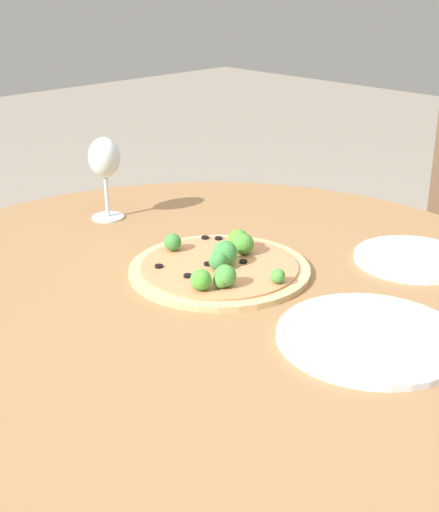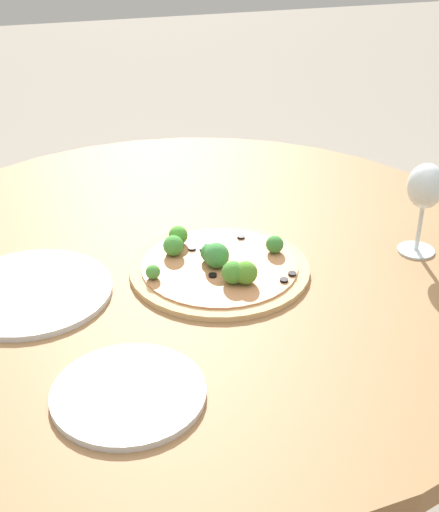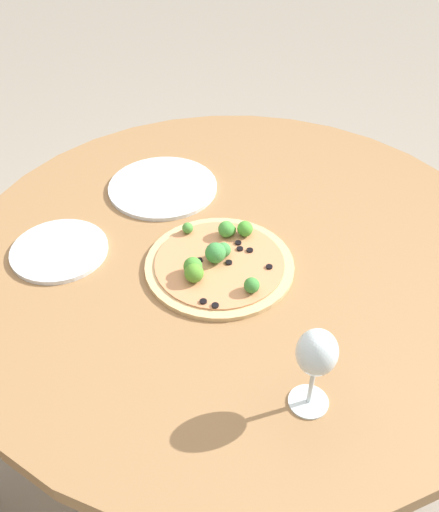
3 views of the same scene
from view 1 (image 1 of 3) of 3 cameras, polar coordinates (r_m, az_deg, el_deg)
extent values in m
cylinder|color=olive|center=(1.17, -1.10, -3.50)|extent=(1.22, 1.22, 0.04)
cylinder|color=olive|center=(1.82, -0.52, -7.11)|extent=(0.05, 0.05, 0.74)
cylinder|color=brown|center=(2.00, 10.44, -9.68)|extent=(0.04, 0.04, 0.43)
cylinder|color=brown|center=(2.25, 15.52, -6.24)|extent=(0.04, 0.04, 0.43)
cylinder|color=tan|center=(1.22, 0.00, -1.09)|extent=(0.31, 0.31, 0.01)
cylinder|color=tan|center=(1.22, 0.00, -0.78)|extent=(0.27, 0.27, 0.00)
sphere|color=#3D8B41|center=(1.21, 0.42, 0.23)|extent=(0.04, 0.04, 0.04)
sphere|color=#489139|center=(1.13, 0.21, -1.93)|extent=(0.03, 0.03, 0.03)
sphere|color=#46953B|center=(1.13, 0.47, -1.59)|extent=(0.04, 0.04, 0.04)
sphere|color=#3C8437|center=(1.27, -3.77, 1.11)|extent=(0.03, 0.03, 0.03)
sphere|color=#49923A|center=(1.15, 4.69, -1.60)|extent=(0.02, 0.02, 0.02)
sphere|color=#499B32|center=(1.12, -1.49, -1.91)|extent=(0.03, 0.03, 0.03)
sphere|color=#3D8A41|center=(1.19, -0.12, -0.40)|extent=(0.03, 0.03, 0.03)
sphere|color=#508E2B|center=(1.27, 1.50, 1.30)|extent=(0.04, 0.04, 0.04)
sphere|color=#468D31|center=(1.25, 1.91, 0.98)|extent=(0.04, 0.04, 0.04)
cylinder|color=black|center=(1.15, -1.00, -1.93)|extent=(0.01, 0.01, 0.00)
cylinder|color=black|center=(1.21, -4.87, -0.81)|extent=(0.01, 0.01, 0.00)
cylinder|color=black|center=(1.21, -0.93, -0.63)|extent=(0.01, 0.01, 0.00)
cylinder|color=black|center=(1.17, -1.51, -1.57)|extent=(0.01, 0.01, 0.00)
cylinder|color=black|center=(1.33, -1.16, 1.49)|extent=(0.01, 0.01, 0.00)
cylinder|color=black|center=(1.17, -2.56, -1.58)|extent=(0.01, 0.01, 0.00)
cylinder|color=black|center=(1.21, 0.38, -0.65)|extent=(0.01, 0.01, 0.00)
cylinder|color=black|center=(1.33, -0.08, 1.43)|extent=(0.01, 0.01, 0.00)
cylinder|color=black|center=(1.22, 1.92, -0.44)|extent=(0.01, 0.01, 0.00)
cylinder|color=silver|center=(1.50, -8.91, 3.10)|extent=(0.07, 0.07, 0.00)
cylinder|color=silver|center=(1.48, -9.01, 4.71)|extent=(0.01, 0.01, 0.08)
ellipsoid|color=silver|center=(1.46, -9.21, 7.81)|extent=(0.07, 0.07, 0.08)
cylinder|color=silver|center=(1.03, 12.00, -6.35)|extent=(0.27, 0.27, 0.01)
cylinder|color=silver|center=(1.31, 15.21, -0.19)|extent=(0.21, 0.21, 0.01)
camera|label=2|loc=(1.87, 32.72, 23.54)|focal=50.00mm
camera|label=3|loc=(2.00, -8.07, 31.17)|focal=40.00mm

